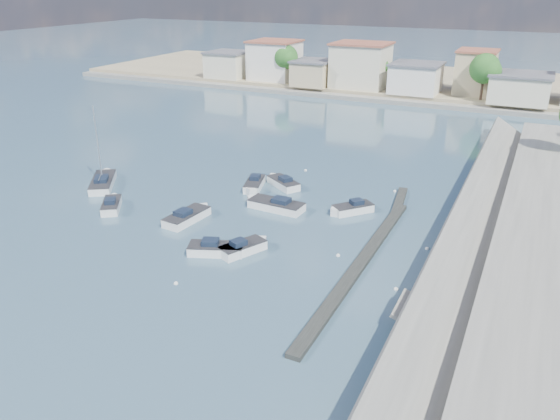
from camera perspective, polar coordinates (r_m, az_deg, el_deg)
name	(u,v)px	position (r m, az deg, el deg)	size (l,w,h in m)	color
ground	(381,153)	(72.31, 10.47, 5.85)	(400.00, 400.00, 0.00)	#2C4559
seawall_walkway	(522,269)	(44.63, 23.95, -5.67)	(5.00, 90.00, 1.80)	slate
breakwater	(370,249)	(45.97, 9.34, -4.03)	(2.00, 31.02, 0.35)	black
far_shore_land	(451,84)	(121.93, 17.41, 12.45)	(160.00, 40.00, 1.40)	gray
far_shore_quay	(430,105)	(101.60, 15.39, 10.57)	(160.00, 2.50, 0.80)	slate
far_town	(502,78)	(105.30, 22.15, 12.66)	(113.01, 12.80, 8.35)	beige
shore_trees	(482,77)	(96.63, 20.37, 12.90)	(74.56, 38.32, 7.92)	#38281E
motorboat_a	(112,205)	(56.01, -17.17, 0.50)	(3.56, 4.18, 1.48)	white
motorboat_b	(245,248)	(45.17, -3.70, -3.97)	(3.16, 4.39, 1.48)	white
motorboat_c	(274,205)	(53.49, -0.65, 0.52)	(6.18, 2.44, 1.48)	white
motorboat_d	(351,209)	(52.96, 7.41, 0.08)	(3.78, 3.98, 1.48)	white
motorboat_e	(189,216)	(51.67, -9.52, -0.65)	(2.41, 5.56, 1.48)	white
motorboat_f	(282,183)	(59.43, 0.23, 2.86)	(4.55, 3.83, 1.48)	white
motorboat_g	(254,185)	(58.81, -2.72, 2.61)	(2.86, 4.89, 1.48)	white
motorboat_h	(219,250)	(45.07, -6.38, -4.13)	(5.02, 3.32, 1.48)	white
sailboat	(103,181)	(62.80, -17.98, 2.86)	(5.44, 6.50, 9.00)	white
mooring_buoys	(341,231)	(49.01, 6.44, -2.24)	(17.49, 28.33, 0.33)	white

